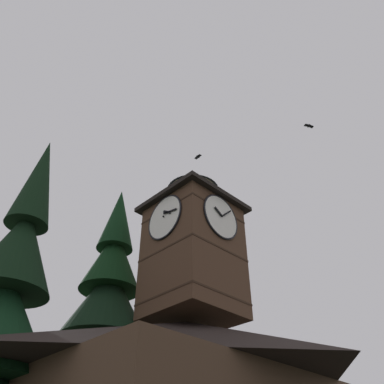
# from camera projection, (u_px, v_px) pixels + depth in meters

# --- Properties ---
(clock_tower) EXTENTS (4.74, 4.74, 9.09)m
(clock_tower) POSITION_uv_depth(u_px,v_px,m) (193.00, 245.00, 21.44)
(clock_tower) COLOR #4C3323
(clock_tower) RESTS_ON building_main
(pine_tree_behind) EXTENTS (6.87, 6.87, 16.84)m
(pine_tree_behind) POSITION_uv_depth(u_px,v_px,m) (102.00, 346.00, 19.85)
(pine_tree_behind) COLOR #473323
(pine_tree_behind) RESTS_ON ground_plane
(moon) EXTENTS (1.75, 1.75, 1.75)m
(moon) POSITION_uv_depth(u_px,v_px,m) (88.00, 370.00, 51.18)
(moon) COLOR silver
(flying_bird_high) EXTENTS (0.66, 0.45, 0.16)m
(flying_bird_high) POSITION_uv_depth(u_px,v_px,m) (309.00, 126.00, 26.20)
(flying_bird_high) COLOR black
(flying_bird_low) EXTENTS (0.29, 0.55, 0.16)m
(flying_bird_low) POSITION_uv_depth(u_px,v_px,m) (198.00, 157.00, 27.15)
(flying_bird_low) COLOR black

